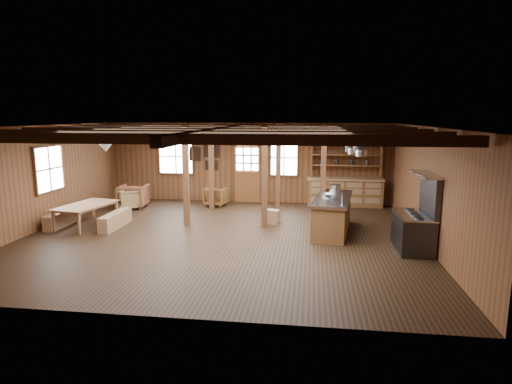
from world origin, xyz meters
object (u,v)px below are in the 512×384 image
Objects in this scene: armchair_a at (134,196)px; armchair_b at (216,196)px; kitchen_island at (332,214)px; armchair_c at (130,199)px; commercial_range at (416,225)px; dining_table at (88,215)px.

armchair_a reaches higher than armchair_b.
kitchen_island reaches higher than armchair_c.
commercial_range is 8.98m from armchair_c.
kitchen_island is at bearing 153.56° from armchair_b.
commercial_range is 2.42× the size of armchair_c.
kitchen_island is 6.85m from armchair_a.
armchair_c is (-6.52, 1.99, -0.14)m from kitchen_island.
dining_table is 2.32m from armchair_c.
commercial_range is at bearing 152.29° from armchair_a.
commercial_range reaches higher than armchair_a.
armchair_c reaches higher than armchair_b.
dining_table is 2.54m from armchair_a.
commercial_range reaches higher than dining_table.
armchair_a is 1.23× the size of armchair_b.
armchair_b is 0.94× the size of armchair_c.
armchair_a is (0.26, 2.53, 0.08)m from dining_table.
commercial_range is 2.57× the size of armchair_b.
armchair_a reaches higher than armchair_c.
dining_table is at bearing 134.89° from armchair_c.
dining_table is at bearing 79.65° from armchair_a.
commercial_range is at bearing 153.92° from armchair_b.
kitchen_island is at bearing -146.79° from armchair_c.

